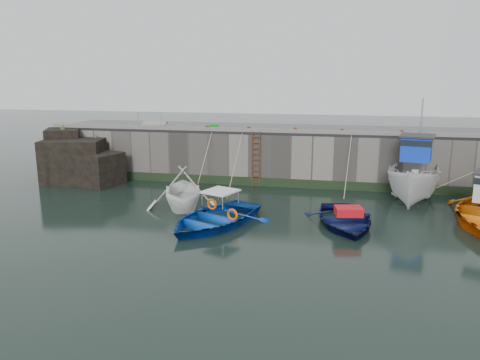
% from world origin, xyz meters
% --- Properties ---
extents(ground, '(120.00, 120.00, 0.00)m').
position_xyz_m(ground, '(0.00, 0.00, 0.00)').
color(ground, black).
rests_on(ground, ground).
extents(quay_back, '(30.00, 5.00, 3.00)m').
position_xyz_m(quay_back, '(0.00, 12.50, 1.50)').
color(quay_back, slate).
rests_on(quay_back, ground).
extents(road_back, '(30.00, 5.00, 0.16)m').
position_xyz_m(road_back, '(0.00, 12.50, 3.08)').
color(road_back, black).
rests_on(road_back, quay_back).
extents(kerb_back, '(30.00, 0.30, 0.20)m').
position_xyz_m(kerb_back, '(0.00, 10.15, 3.26)').
color(kerb_back, slate).
rests_on(kerb_back, road_back).
extents(algae_back, '(30.00, 0.08, 0.50)m').
position_xyz_m(algae_back, '(0.00, 9.96, 0.25)').
color(algae_back, black).
rests_on(algae_back, ground).
extents(rock_outcrop, '(5.85, 4.24, 3.41)m').
position_xyz_m(rock_outcrop, '(-12.92, 9.11, 1.26)').
color(rock_outcrop, black).
rests_on(rock_outcrop, ground).
extents(ladder, '(0.51, 0.08, 3.20)m').
position_xyz_m(ladder, '(-2.00, 9.91, 1.59)').
color(ladder, '#3F1E0F').
rests_on(ladder, ground).
extents(boat_near_white, '(5.04, 5.42, 2.34)m').
position_xyz_m(boat_near_white, '(-4.77, 4.79, 0.00)').
color(boat_near_white, white).
rests_on(boat_near_white, ground).
extents(boat_near_white_rope, '(0.04, 3.75, 3.10)m').
position_xyz_m(boat_near_white_rope, '(-4.77, 8.65, 0.00)').
color(boat_near_white_rope, tan).
rests_on(boat_near_white_rope, ground).
extents(boat_near_blue, '(5.60, 6.45, 1.12)m').
position_xyz_m(boat_near_blue, '(-2.57, 2.45, 0.00)').
color(boat_near_blue, '#0B3FAA').
rests_on(boat_near_blue, ground).
extents(boat_near_blue_rope, '(0.04, 5.68, 3.10)m').
position_xyz_m(boat_near_blue_rope, '(-2.57, 7.48, 0.00)').
color(boat_near_blue_rope, tan).
rests_on(boat_near_blue_rope, ground).
extents(boat_near_navy, '(4.17, 5.25, 0.98)m').
position_xyz_m(boat_near_navy, '(3.00, 3.61, 0.00)').
color(boat_near_navy, '#090F3D').
rests_on(boat_near_navy, ground).
extents(boat_near_navy_rope, '(0.04, 4.68, 3.10)m').
position_xyz_m(boat_near_navy_rope, '(3.00, 8.05, 0.00)').
color(boat_near_navy_rope, tan).
rests_on(boat_near_navy_rope, ground).
extents(boat_far_white, '(3.90, 7.00, 5.55)m').
position_xyz_m(boat_far_white, '(6.58, 8.50, 1.07)').
color(boat_far_white, silver).
rests_on(boat_far_white, ground).
extents(fish_crate, '(0.69, 0.58, 0.31)m').
position_xyz_m(fish_crate, '(-4.76, 10.94, 3.32)').
color(fish_crate, '#167C1F').
rests_on(fish_crate, road_back).
extents(railing, '(1.60, 1.05, 1.00)m').
position_xyz_m(railing, '(-8.75, 11.25, 3.36)').
color(railing, '#A5A8AD').
rests_on(railing, road_back).
extents(bollard_a, '(0.18, 0.18, 0.28)m').
position_xyz_m(bollard_a, '(-5.00, 10.25, 3.30)').
color(bollard_a, '#3F1E0F').
rests_on(bollard_a, road_back).
extents(bollard_b, '(0.18, 0.18, 0.28)m').
position_xyz_m(bollard_b, '(-2.50, 10.25, 3.30)').
color(bollard_b, '#3F1E0F').
rests_on(bollard_b, road_back).
extents(bollard_c, '(0.18, 0.18, 0.28)m').
position_xyz_m(bollard_c, '(0.20, 10.25, 3.30)').
color(bollard_c, '#3F1E0F').
rests_on(bollard_c, road_back).
extents(bollard_d, '(0.18, 0.18, 0.28)m').
position_xyz_m(bollard_d, '(2.80, 10.25, 3.30)').
color(bollard_d, '#3F1E0F').
rests_on(bollard_d, road_back).
extents(bollard_e, '(0.18, 0.18, 0.28)m').
position_xyz_m(bollard_e, '(6.00, 10.25, 3.30)').
color(bollard_e, '#3F1E0F').
rests_on(bollard_e, road_back).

